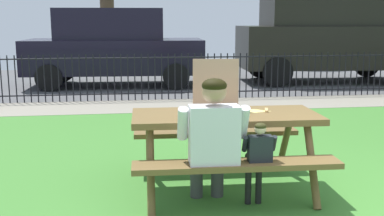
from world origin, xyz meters
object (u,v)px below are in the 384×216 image
Objects in this scene: adult_at_table at (212,138)px; child_at_table at (258,156)px; picnic_table_foreground at (225,131)px; parked_car_left at (114,46)px; parked_car_center at (328,33)px; pizza_slice_on_table at (257,110)px; pizza_box_open at (217,103)px.

adult_at_table reaches higher than child_at_table.
parked_car_left is (-1.26, 7.71, 0.41)m from picnic_table_foreground.
adult_at_table is 1.48× the size of child_at_table.
adult_at_table is 9.45m from parked_car_center.
picnic_table_foreground is 0.38× the size of parked_car_center.
parked_car_center reaches higher than adult_at_table.
parked_car_center is at bearing 62.74° from child_at_table.
child_at_table is (0.40, -0.05, -0.16)m from adult_at_table.
pizza_slice_on_table is at bearing -118.24° from parked_car_center.
pizza_box_open is (-0.08, 0.03, 0.27)m from picnic_table_foreground.
parked_car_left reaches higher than picnic_table_foreground.
picnic_table_foreground is 8.92m from parked_car_center.
child_at_table is (-0.16, -0.63, -0.28)m from pizza_slice_on_table.
parked_car_left is at bearing 99.91° from child_at_table.
child_at_table is 0.18× the size of parked_car_left.
pizza_box_open is at bearing -120.43° from parked_car_center.
child_at_table is (0.26, -0.57, -0.37)m from pizza_box_open.
pizza_slice_on_table is 8.67m from parked_car_center.
parked_car_left is (-1.04, 8.21, 0.35)m from adult_at_table.
pizza_box_open reaches higher than adult_at_table.
child_at_table is at bearing -80.09° from parked_car_left.
picnic_table_foreground is 3.50× the size of pizza_box_open.
adult_at_table is at bearing -133.63° from pizza_slice_on_table.
child_at_table is at bearing -6.47° from adult_at_table.
parked_car_center is (4.09, 7.62, 0.53)m from pizza_slice_on_table.
picnic_table_foreground is at bearing 108.45° from child_at_table.
adult_at_table is 0.25× the size of parked_car_center.
pizza_slice_on_table is (0.42, 0.06, -0.09)m from pizza_box_open.
parked_car_left is at bearing 99.29° from picnic_table_foreground.
parked_car_left is at bearing 101.85° from pizza_slice_on_table.
adult_at_table reaches higher than picnic_table_foreground.
pizza_box_open is at bearing 114.54° from child_at_table.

